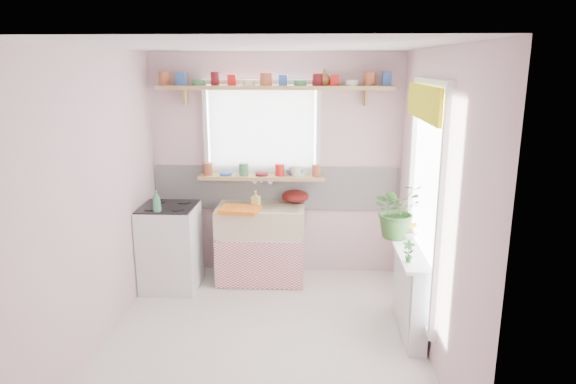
{
  "coord_description": "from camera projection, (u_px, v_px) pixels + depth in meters",
  "views": [
    {
      "loc": [
        0.41,
        -4.07,
        2.37
      ],
      "look_at": [
        0.19,
        0.55,
        1.21
      ],
      "focal_mm": 32.0,
      "sensor_mm": 36.0,
      "label": 1
    }
  ],
  "objects": [
    {
      "name": "room",
      "position": [
        338.0,
        169.0,
        5.01
      ],
      "size": [
        3.2,
        3.2,
        3.2
      ],
      "color": "silver",
      "rests_on": "ground"
    },
    {
      "name": "soap_bottle_sink",
      "position": [
        256.0,
        199.0,
        5.56
      ],
      "size": [
        0.1,
        0.1,
        0.18
      ],
      "primitive_type": "imported",
      "rotation": [
        0.0,
        0.0,
        -0.29
      ],
      "color": "#DACC60",
      "rests_on": "sink_unit"
    },
    {
      "name": "colander",
      "position": [
        295.0,
        196.0,
        5.76
      ],
      "size": [
        0.38,
        0.38,
        0.14
      ],
      "primitive_type": "ellipsoid",
      "rotation": [
        0.0,
        0.0,
        0.29
      ],
      "color": "#52110E",
      "rests_on": "sink_unit"
    },
    {
      "name": "sill_crockery",
      "position": [
        260.0,
        171.0,
        5.69
      ],
      "size": [
        1.35,
        0.11,
        0.12
      ],
      "color": "#A55133",
      "rests_on": "windowsill"
    },
    {
      "name": "cooker",
      "position": [
        170.0,
        247.0,
        5.5
      ],
      "size": [
        0.58,
        0.58,
        0.93
      ],
      "color": "white",
      "rests_on": "ground"
    },
    {
      "name": "sill_cup",
      "position": [
        295.0,
        171.0,
        5.68
      ],
      "size": [
        0.16,
        0.16,
        0.11
      ],
      "primitive_type": "imported",
      "rotation": [
        0.0,
        0.0,
        -0.25
      ],
      "color": "beige",
      "rests_on": "windowsill"
    },
    {
      "name": "pine_shelf",
      "position": [
        275.0,
        88.0,
        5.45
      ],
      "size": [
        2.52,
        0.24,
        0.04
      ],
      "primitive_type": "cube",
      "color": "tan",
      "rests_on": "room"
    },
    {
      "name": "sill_bowl",
      "position": [
        295.0,
        172.0,
        5.73
      ],
      "size": [
        0.22,
        0.22,
        0.06
      ],
      "primitive_type": "imported",
      "rotation": [
        0.0,
        0.0,
        -0.12
      ],
      "color": "#386CB7",
      "rests_on": "windowsill"
    },
    {
      "name": "fruit_bowl",
      "position": [
        404.0,
        233.0,
        4.86
      ],
      "size": [
        0.3,
        0.3,
        0.07
      ],
      "primitive_type": "imported",
      "rotation": [
        0.0,
        0.0,
        0.05
      ],
      "color": "silver",
      "rests_on": "radiator_ledge"
    },
    {
      "name": "shelf_crockery",
      "position": [
        275.0,
        80.0,
        5.43
      ],
      "size": [
        2.47,
        0.11,
        0.12
      ],
      "color": "#A55133",
      "rests_on": "pine_shelf"
    },
    {
      "name": "fruit",
      "position": [
        405.0,
        226.0,
        4.85
      ],
      "size": [
        0.2,
        0.14,
        0.1
      ],
      "color": "#F25D14",
      "rests_on": "fruit_bowl"
    },
    {
      "name": "windowsill",
      "position": [
        262.0,
        177.0,
        5.7
      ],
      "size": [
        1.4,
        0.22,
        0.04
      ],
      "primitive_type": "cube",
      "color": "tan",
      "rests_on": "room"
    },
    {
      "name": "dish_tray",
      "position": [
        240.0,
        210.0,
        5.41
      ],
      "size": [
        0.44,
        0.35,
        0.04
      ],
      "primitive_type": "cube",
      "rotation": [
        0.0,
        0.0,
        -0.12
      ],
      "color": "orange",
      "rests_on": "sink_unit"
    },
    {
      "name": "radiator_ledge",
      "position": [
        410.0,
        291.0,
        4.58
      ],
      "size": [
        0.22,
        0.95,
        0.78
      ],
      "color": "white",
      "rests_on": "ground"
    },
    {
      "name": "cooker_bottle",
      "position": [
        157.0,
        201.0,
        5.15
      ],
      "size": [
        0.1,
        0.1,
        0.22
      ],
      "primitive_type": "imported",
      "rotation": [
        0.0,
        0.0,
        -0.19
      ],
      "color": "#478E5E",
      "rests_on": "cooker"
    },
    {
      "name": "shelf_vase",
      "position": [
        324.0,
        78.0,
        5.46
      ],
      "size": [
        0.19,
        0.19,
        0.16
      ],
      "primitive_type": "imported",
      "rotation": [
        0.0,
        0.0,
        0.3
      ],
      "color": "#995B2F",
      "rests_on": "pine_shelf"
    },
    {
      "name": "jade_plant",
      "position": [
        397.0,
        209.0,
        4.78
      ],
      "size": [
        0.6,
        0.56,
        0.54
      ],
      "primitive_type": "imported",
      "rotation": [
        0.0,
        0.0,
        0.35
      ],
      "color": "#335B24",
      "rests_on": "radiator_ledge"
    },
    {
      "name": "sink_unit",
      "position": [
        261.0,
        243.0,
        5.69
      ],
      "size": [
        0.95,
        0.65,
        1.11
      ],
      "color": "white",
      "rests_on": "ground"
    },
    {
      "name": "herb_pot",
      "position": [
        409.0,
        251.0,
        4.21
      ],
      "size": [
        0.11,
        0.08,
        0.19
      ],
      "primitive_type": "imported",
      "rotation": [
        0.0,
        0.0,
        -0.19
      ],
      "color": "#2C6729",
      "rests_on": "radiator_ledge"
    }
  ]
}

